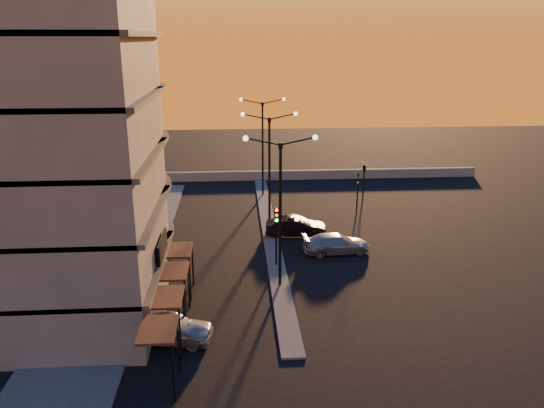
{
  "coord_description": "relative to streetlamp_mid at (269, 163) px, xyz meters",
  "views": [
    {
      "loc": [
        -2.58,
        -29.96,
        14.82
      ],
      "look_at": [
        -0.13,
        5.23,
        3.74
      ],
      "focal_mm": 35.0,
      "sensor_mm": 36.0,
      "label": 1
    }
  ],
  "objects": [
    {
      "name": "ground",
      "position": [
        0.0,
        -10.0,
        -5.59
      ],
      "size": [
        120.0,
        120.0,
        0.0
      ],
      "primitive_type": "plane",
      "color": "black",
      "rests_on": "ground"
    },
    {
      "name": "sidewalk_west",
      "position": [
        -10.5,
        -6.0,
        -5.53
      ],
      "size": [
        5.0,
        40.0,
        0.12
      ],
      "primitive_type": "cube",
      "color": "#4A4A47",
      "rests_on": "ground"
    },
    {
      "name": "median",
      "position": [
        0.0,
        0.0,
        -5.53
      ],
      "size": [
        1.2,
        36.0,
        0.12
      ],
      "primitive_type": "cube",
      "color": "#4A4A47",
      "rests_on": "ground"
    },
    {
      "name": "parapet",
      "position": [
        2.0,
        16.0,
        -5.09
      ],
      "size": [
        44.0,
        0.5,
        1.0
      ],
      "primitive_type": "cube",
      "color": "gray",
      "rests_on": "ground"
    },
    {
      "name": "building",
      "position": [
        -14.0,
        -9.97,
        6.32
      ],
      "size": [
        14.35,
        17.08,
        25.0
      ],
      "color": "#6A645D",
      "rests_on": "ground"
    },
    {
      "name": "streetlamp_near",
      "position": [
        0.0,
        -10.0,
        0.0
      ],
      "size": [
        4.32,
        0.32,
        9.51
      ],
      "color": "black",
      "rests_on": "ground"
    },
    {
      "name": "streetlamp_mid",
      "position": [
        0.0,
        0.0,
        0.0
      ],
      "size": [
        4.32,
        0.32,
        9.51
      ],
      "color": "black",
      "rests_on": "ground"
    },
    {
      "name": "streetlamp_far",
      "position": [
        0.0,
        10.0,
        0.0
      ],
      "size": [
        4.32,
        0.32,
        9.51
      ],
      "color": "black",
      "rests_on": "ground"
    },
    {
      "name": "traffic_light_main",
      "position": [
        0.0,
        -7.13,
        -2.7
      ],
      "size": [
        0.28,
        0.44,
        4.25
      ],
      "color": "black",
      "rests_on": "ground"
    },
    {
      "name": "signal_east_a",
      "position": [
        8.0,
        4.0,
        -3.66
      ],
      "size": [
        0.13,
        0.16,
        3.6
      ],
      "color": "black",
      "rests_on": "ground"
    },
    {
      "name": "signal_east_b",
      "position": [
        9.5,
        8.0,
        -2.49
      ],
      "size": [
        0.42,
        1.99,
        3.6
      ],
      "color": "black",
      "rests_on": "ground"
    },
    {
      "name": "car_hatchback",
      "position": [
        -6.22,
        -15.86,
        -4.81
      ],
      "size": [
        4.88,
        2.72,
        1.57
      ],
      "primitive_type": "imported",
      "rotation": [
        0.0,
        0.0,
        1.37
      ],
      "color": "#9DA1A4",
      "rests_on": "ground"
    },
    {
      "name": "car_sedan",
      "position": [
        1.96,
        -1.36,
        -4.83
      ],
      "size": [
        4.79,
        2.06,
        1.53
      ],
      "primitive_type": "imported",
      "rotation": [
        0.0,
        0.0,
        1.48
      ],
      "color": "black",
      "rests_on": "ground"
    },
    {
      "name": "car_wagon",
      "position": [
        4.5,
        -4.91,
        -4.89
      ],
      "size": [
        4.96,
        2.31,
        1.4
      ],
      "primitive_type": "imported",
      "rotation": [
        0.0,
        0.0,
        1.64
      ],
      "color": "#9CA0A3",
      "rests_on": "ground"
    }
  ]
}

